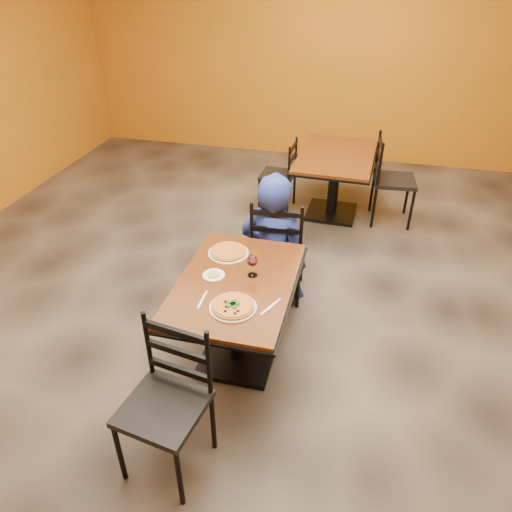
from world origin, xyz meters
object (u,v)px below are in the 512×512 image
(chair_second_right, at_px, (394,181))
(diner, at_px, (274,239))
(chair_main_far, at_px, (278,246))
(side_plate, at_px, (214,275))
(plate_main, at_px, (233,307))
(plate_far, at_px, (228,253))
(chair_second_left, at_px, (278,175))
(table_main, at_px, (237,303))
(wine_glass, at_px, (252,265))
(pizza_main, at_px, (233,305))
(table_second, at_px, (335,170))
(pizza_far, at_px, (228,251))
(chair_main_near, at_px, (163,409))

(chair_second_right, distance_m, diner, 2.04)
(chair_main_far, bearing_deg, side_plate, 67.70)
(plate_main, bearing_deg, plate_far, 109.23)
(plate_far, bearing_deg, side_plate, -93.19)
(chair_second_left, distance_m, plate_far, 2.31)
(table_main, relative_size, wine_glass, 6.83)
(chair_second_right, relative_size, pizza_main, 3.53)
(table_main, xyz_separation_m, chair_second_left, (-0.24, 2.62, -0.13))
(table_second, xyz_separation_m, plate_far, (-0.59, -2.28, 0.20))
(chair_main_far, distance_m, side_plate, 0.99)
(pizza_main, distance_m, wine_glass, 0.40)
(chair_second_left, distance_m, wine_glass, 2.57)
(chair_second_right, xyz_separation_m, pizza_far, (-1.26, -2.28, 0.27))
(table_second, height_order, pizza_main, pizza_main)
(chair_main_far, xyz_separation_m, plate_main, (-0.05, -1.23, 0.25))
(chair_second_left, height_order, plate_main, chair_second_left)
(chair_main_near, bearing_deg, diner, 91.22)
(chair_second_right, distance_m, pizza_far, 2.62)
(table_second, bearing_deg, pizza_far, -104.46)
(pizza_main, height_order, pizza_far, same)
(chair_second_left, relative_size, chair_second_right, 0.85)
(chair_main_far, height_order, plate_far, chair_main_far)
(chair_main_near, distance_m, pizza_far, 1.33)
(pizza_far, bearing_deg, wine_glass, -43.31)
(chair_main_near, bearing_deg, wine_glass, 85.50)
(plate_far, bearing_deg, table_second, 75.54)
(chair_second_right, xyz_separation_m, plate_main, (-1.04, -2.91, 0.25))
(wine_glass, bearing_deg, plate_far, 136.69)
(chair_main_far, distance_m, wine_glass, 0.91)
(chair_second_left, bearing_deg, diner, 13.35)
(diner, bearing_deg, chair_second_right, -109.62)
(chair_main_far, distance_m, diner, 0.14)
(pizza_main, xyz_separation_m, side_plate, (-0.23, 0.32, -0.02))
(side_plate, distance_m, wine_glass, 0.29)
(plate_far, xyz_separation_m, pizza_far, (0.00, 0.00, 0.02))
(chair_second_right, relative_size, wine_glass, 5.57)
(chair_second_right, distance_m, plate_far, 2.62)
(table_main, bearing_deg, pizza_far, 115.03)
(diner, bearing_deg, pizza_far, 74.73)
(chair_second_right, height_order, plate_main, chair_second_right)
(plate_far, bearing_deg, chair_main_far, 65.75)
(diner, relative_size, pizza_main, 4.31)
(diner, bearing_deg, table_second, -90.76)
(table_second, bearing_deg, wine_glass, -97.67)
(table_second, bearing_deg, pizza_main, -97.28)
(chair_second_left, xyz_separation_m, side_plate, (0.07, -2.59, 0.33))
(table_main, distance_m, pizza_far, 0.42)
(plate_far, relative_size, wine_glass, 1.72)
(side_plate, bearing_deg, chair_second_left, 91.46)
(chair_second_left, bearing_deg, plate_main, 8.73)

